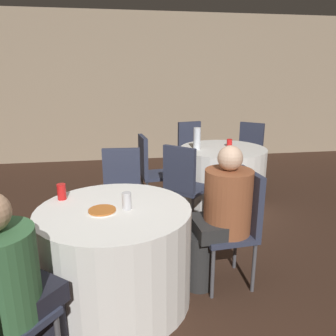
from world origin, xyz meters
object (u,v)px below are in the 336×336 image
Objects in this scene: table_far at (222,175)px; table_near at (116,255)px; soda_can_silver at (127,201)px; soda_can_red at (62,192)px; chair_near_north at (122,187)px; person_green_jacket at (14,287)px; person_floral_shirt at (220,216)px; pizza_plate_near at (102,211)px; chair_far_southwest at (183,180)px; bottle_far at (197,139)px; chair_near_east at (238,218)px; chair_far_north at (191,147)px; chair_far_west at (150,166)px; chair_far_northeast at (249,148)px.

table_near is at bearing -127.96° from table_far.
soda_can_red is at bearing 151.11° from soda_can_silver.
table_far is 9.20× the size of soda_can_silver.
person_green_jacket reaches higher than chair_near_north.
pizza_plate_near is (-0.89, -0.11, 0.15)m from person_floral_shirt.
pizza_plate_near reaches higher than table_far.
chair_far_southwest is 0.83m from bottle_far.
chair_near_east is 1.00× the size of chair_far_north.
chair_far_southwest is at bearing 8.72° from chair_near_east.
pizza_plate_near is (-0.08, -0.05, 0.38)m from table_near.
chair_far_west is (0.44, 1.70, 0.19)m from table_near.
person_floral_shirt reaches higher than chair_near_north.
person_floral_shirt is at bearing 69.74° from chair_far_north.
table_near is 0.84m from person_green_jacket.
chair_near_north is at bearing 109.47° from person_green_jacket.
person_floral_shirt is 0.75m from soda_can_silver.
chair_near_north is at bearing 85.73° from table_near.
chair_far_west is 1.00× the size of chair_far_northeast.
table_near is at bearing -20.36° from chair_far_west.
soda_can_silver is (-1.31, -1.83, 0.43)m from table_far.
chair_near_east and chair_far_southwest have the same top height.
soda_can_red is at bearing 77.03° from person_floral_shirt.
table_near is 9.11× the size of soda_can_silver.
soda_can_red is 0.55m from soda_can_silver.
chair_far_northeast is at bearing 110.70° from chair_far_west.
chair_near_north is at bearing -32.38° from chair_far_west.
chair_far_north is 4.62× the size of pizza_plate_near.
chair_near_east is 1.00× the size of chair_far_southwest.
bottle_far is at bearing 96.84° from person_green_jacket.
table_far is 2.41m from pizza_plate_near.
soda_can_red is at bearing -99.11° from chair_far_southwest.
chair_far_southwest reaches higher than soda_can_red.
person_green_jacket is (-0.59, -1.59, 0.03)m from chair_near_north.
chair_far_southwest is at bearing 89.47° from chair_far_northeast.
chair_far_north is (-0.20, 0.96, 0.19)m from table_far.
person_green_jacket is 0.98× the size of person_floral_shirt.
chair_far_northeast is at bearing 52.20° from soda_can_silver.
table_far is 1.00m from chair_far_north.
chair_far_southwest is (0.73, 1.10, 0.19)m from table_near.
chair_far_southwest is at bearing -114.60° from bottle_far.
chair_far_southwest is 7.76× the size of soda_can_red.
chair_far_west is at bearing 60.51° from soda_can_red.
person_green_jacket is (-2.59, -3.15, 0.03)m from chair_far_northeast.
person_green_jacket is 4.10× the size of bottle_far.
chair_near_north is 2.53m from chair_far_northeast.
table_far is 1.19× the size of chair_far_northeast.
chair_far_west is at bearing 73.64° from pizza_plate_near.
chair_near_east is 4.62× the size of pizza_plate_near.
chair_far_southwest is 1.00× the size of chair_far_northeast.
person_green_jacket is at bearing 110.72° from chair_near_east.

